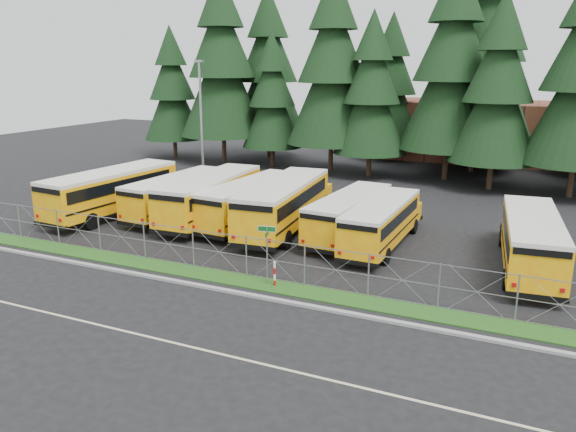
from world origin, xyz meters
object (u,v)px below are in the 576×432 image
object	(u,v)px
bus_6	(383,224)
bus_east	(530,242)
bus_4	(286,206)
bus_3	(253,203)
bus_1	(180,195)
bus_5	(351,216)
bus_0	(116,192)
bus_2	(213,198)
light_standard	(201,120)
striped_bollard	(275,274)
street_sign	(267,243)

from	to	relation	value
bus_6	bus_east	size ratio (longest dim) A/B	0.92
bus_4	bus_3	bearing A→B (deg)	166.14
bus_1	bus_5	bearing A→B (deg)	3.17
bus_0	bus_6	world-z (taller)	bus_0
bus_2	bus_3	distance (m)	2.80
bus_3	bus_5	world-z (taller)	bus_3
bus_0	bus_4	distance (m)	11.94
light_standard	bus_0	bearing A→B (deg)	-93.16
bus_0	bus_3	world-z (taller)	bus_0
striped_bollard	bus_2	bearing A→B (deg)	134.76
bus_east	striped_bollard	bearing A→B (deg)	-151.29
bus_0	bus_3	bearing A→B (deg)	15.50
bus_1	bus_east	distance (m)	21.72
bus_1	street_sign	distance (m)	13.90
bus_6	light_standard	bearing A→B (deg)	153.69
street_sign	bus_east	bearing A→B (deg)	33.12
bus_4	bus_6	bearing A→B (deg)	-10.69
bus_5	bus_east	size ratio (longest dim) A/B	0.92
bus_4	bus_5	bearing A→B (deg)	-0.68
bus_6	striped_bollard	bearing A→B (deg)	-109.34
bus_5	bus_6	distance (m)	2.32
bus_2	bus_east	distance (m)	19.02
bus_6	bus_2	bearing A→B (deg)	177.15
striped_bollard	bus_5	bearing A→B (deg)	84.90
bus_4	striped_bollard	distance (m)	9.07
bus_1	bus_6	bearing A→B (deg)	-0.53
bus_3	bus_east	distance (m)	16.26
bus_3	bus_4	world-z (taller)	bus_4
bus_east	striped_bollard	distance (m)	12.68
bus_1	bus_east	bearing A→B (deg)	-0.84
bus_3	light_standard	bearing A→B (deg)	142.20
bus_6	bus_east	bearing A→B (deg)	-3.73
striped_bollard	light_standard	bearing A→B (deg)	130.85
bus_5	bus_2	bearing A→B (deg)	-174.98
bus_2	bus_6	size ratio (longest dim) A/B	1.15
bus_2	light_standard	size ratio (longest dim) A/B	1.12
bus_3	bus_east	size ratio (longest dim) A/B	0.99
bus_1	bus_4	xyz separation A→B (m)	(7.94, -0.36, 0.20)
bus_2	bus_6	distance (m)	11.44
striped_bollard	light_standard	distance (m)	22.84
bus_5	bus_6	size ratio (longest dim) A/B	1.00
bus_2	street_sign	world-z (taller)	bus_2
bus_1	bus_3	xyz separation A→B (m)	(5.49, 0.03, 0.06)
bus_5	bus_3	bearing A→B (deg)	-176.57
light_standard	bus_4	bearing A→B (deg)	-36.78
bus_6	light_standard	distance (m)	20.16
bus_2	bus_1	bearing A→B (deg)	173.89
bus_4	bus_east	size ratio (longest dim) A/B	1.10
bus_6	bus_3	bearing A→B (deg)	174.42
bus_4	bus_5	world-z (taller)	bus_4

